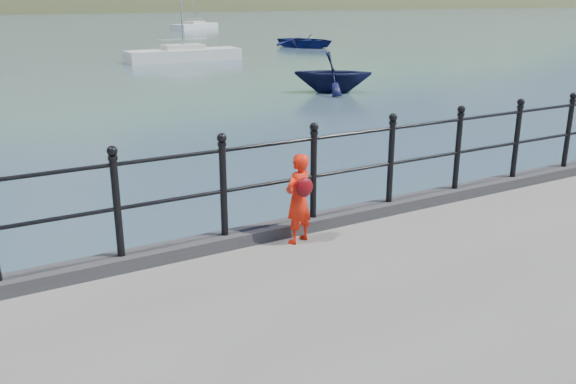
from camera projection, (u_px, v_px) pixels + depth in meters
ground at (266, 306)px, 7.79m from camera, size 600.00×600.00×0.00m
kerb at (271, 231)px, 7.34m from camera, size 60.00×0.30×0.15m
railing at (270, 171)px, 7.11m from camera, size 18.11×0.11×1.20m
far_shore at (61, 70)px, 230.58m from camera, size 830.00×200.00×156.00m
child at (299, 198)px, 7.05m from camera, size 0.45×0.37×1.07m
launch_blue at (306, 41)px, 47.60m from camera, size 5.01×5.78×1.00m
launch_navy at (333, 72)px, 24.93m from camera, size 4.13×4.02×1.66m
sailboat_far at (195, 27)px, 74.24m from camera, size 7.30×5.89×10.49m
sailboat_near at (184, 55)px, 37.60m from camera, size 7.08×2.00×9.60m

